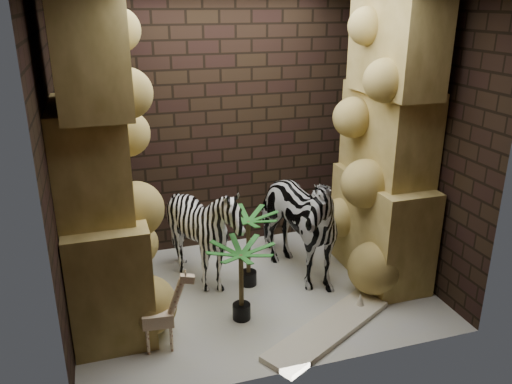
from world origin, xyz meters
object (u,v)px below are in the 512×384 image
object	(u,v)px
palm_back	(241,283)
giraffe_toy	(158,312)
palm_front	(248,249)
zebra_left	(205,238)
zebra_right	(291,212)
surfboard	(328,329)

from	to	relation	value
palm_back	giraffe_toy	bearing A→B (deg)	-163.13
giraffe_toy	palm_front	distance (m)	1.32
zebra_left	palm_back	size ratio (longest dim) A/B	1.55
zebra_right	zebra_left	size ratio (longest dim) A/B	1.28
zebra_right	palm_front	xyz separation A→B (m)	(-0.48, -0.03, -0.35)
surfboard	zebra_right	bearing A→B (deg)	59.61
zebra_left	giraffe_toy	size ratio (longest dim) A/B	1.56
palm_back	zebra_right	bearing A→B (deg)	40.15
palm_front	zebra_left	bearing A→B (deg)	163.51
zebra_right	giraffe_toy	distance (m)	1.78
palm_front	palm_back	bearing A→B (deg)	-112.78
palm_back	surfboard	xyz separation A→B (m)	(0.69, -0.44, -0.36)
zebra_right	palm_back	bearing A→B (deg)	-154.45
giraffe_toy	surfboard	distance (m)	1.54
zebra_right	giraffe_toy	size ratio (longest dim) A/B	1.99
zebra_right	palm_back	distance (m)	1.01
surfboard	giraffe_toy	bearing A→B (deg)	143.41
palm_front	palm_back	world-z (taller)	palm_front
palm_front	surfboard	world-z (taller)	palm_front
zebra_left	palm_front	xyz separation A→B (m)	(0.43, -0.13, -0.13)
zebra_left	palm_front	world-z (taller)	zebra_left
zebra_left	palm_front	size ratio (longest dim) A/B	1.44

